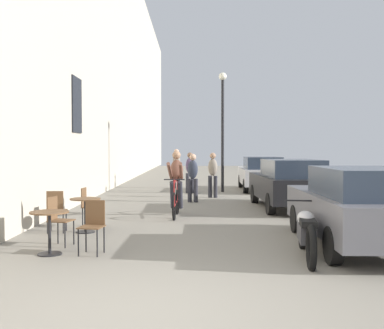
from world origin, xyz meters
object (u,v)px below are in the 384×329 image
cafe_table_mid (84,208)px  pedestrian_near (191,175)px  pedestrian_mid (211,172)px  pedestrian_far (188,170)px  cafe_chair_mid_toward_street (87,204)px  pedestrian_furthest (175,166)px  parked_motorcycle (305,232)px  cafe_table_near (48,223)px  street_lamp (221,116)px  cafe_chair_near_toward_street (91,223)px  parked_car_third (260,173)px  cafe_chair_mid_toward_wall (54,208)px  cafe_chair_near_toward_wall (56,217)px  parked_car_nearest (355,206)px  cyclist_on_bicycle (175,185)px  parked_car_second (287,183)px

cafe_table_mid → pedestrian_near: 5.95m
pedestrian_mid → pedestrian_far: bearing=115.8°
pedestrian_mid → cafe_chair_mid_toward_street: bearing=-115.9°
pedestrian_furthest → parked_motorcycle: 13.53m
cafe_table_near → pedestrian_mid: bearing=70.8°
cafe_table_near → street_lamp: size_ratio=0.15×
cafe_chair_near_toward_street → parked_car_third: size_ratio=0.22×
pedestrian_furthest → pedestrian_far: bearing=-75.2°
cafe_table_mid → pedestrian_mid: bearing=66.6°
cafe_chair_near_toward_street → cafe_chair_mid_toward_street: (-0.66, 2.59, 0.00)m
cafe_chair_mid_toward_wall → pedestrian_furthest: 11.33m
cafe_chair_near_toward_wall → cafe_chair_mid_toward_wall: size_ratio=1.00×
parked_car_nearest → parked_car_third: bearing=90.0°
cafe_chair_near_toward_street → cafe_chair_near_toward_wall: same height
cafe_chair_near_toward_street → parked_car_third: bearing=68.5°
pedestrian_near → parked_car_third: bearing=55.7°
parked_motorcycle → pedestrian_near: bearing=103.4°
cafe_table_mid → cafe_chair_mid_toward_street: cafe_chair_mid_toward_street is taller
cafe_chair_near_toward_wall → cafe_chair_mid_toward_street: 1.97m
cafe_chair_mid_toward_wall → parked_car_third: parked_car_third is taller
cafe_chair_near_toward_street → cafe_chair_mid_toward_street: size_ratio=1.00×
pedestrian_mid → parked_motorcycle: size_ratio=0.76×
cyclist_on_bicycle → pedestrian_mid: cyclist_on_bicycle is taller
parked_car_third → cafe_chair_mid_toward_street: bearing=-120.0°
cafe_table_mid → pedestrian_furthest: pedestrian_furthest is taller
cafe_table_near → cyclist_on_bicycle: 4.81m
pedestrian_furthest → parked_motorcycle: bearing=-79.1°
pedestrian_far → pedestrian_furthest: pedestrian_furthest is taller
cafe_chair_near_toward_wall → street_lamp: size_ratio=0.18×
cafe_chair_mid_toward_wall → street_lamp: size_ratio=0.18×
pedestrian_mid → parked_car_second: bearing=-56.3°
pedestrian_near → cafe_table_near: bearing=-107.7°
cafe_table_mid → pedestrian_mid: 7.60m
cafe_table_mid → parked_car_third: parked_car_third is taller
pedestrian_near → parked_car_second: bearing=-30.4°
parked_car_second → cafe_table_near: bearing=-131.7°
pedestrian_furthest → parked_car_third: (3.64, -1.28, -0.25)m
pedestrian_furthest → parked_car_third: 3.87m
cafe_chair_near_toward_wall → cafe_chair_near_toward_street: bearing=-38.6°
cafe_table_mid → parked_car_second: (5.11, 3.83, 0.24)m
pedestrian_mid → parked_car_second: pedestrian_mid is taller
cafe_chair_near_toward_street → cyclist_on_bicycle: 4.50m
pedestrian_furthest → street_lamp: 3.42m
cafe_table_mid → cafe_chair_mid_toward_wall: 0.60m
parked_car_nearest → parked_motorcycle: size_ratio=1.91×
pedestrian_far → street_lamp: street_lamp is taller
cafe_chair_mid_toward_wall → pedestrian_furthest: size_ratio=0.50×
cafe_table_mid → parked_car_nearest: size_ratio=0.18×
parked_car_nearest → parked_car_third: 11.26m
cafe_table_mid → cyclist_on_bicycle: cyclist_on_bicycle is taller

